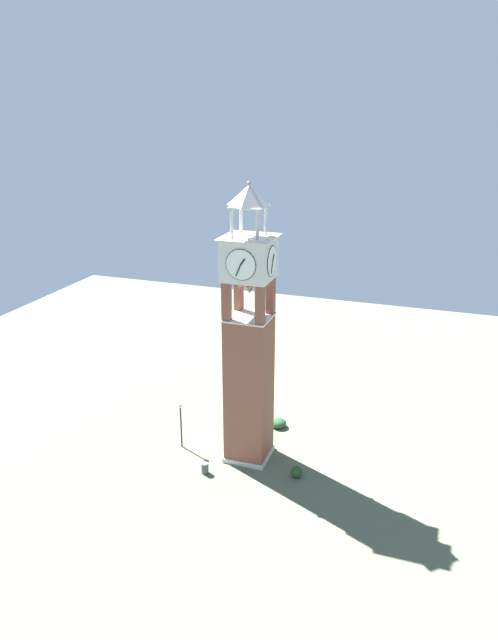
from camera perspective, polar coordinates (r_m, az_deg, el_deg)
The scene contains 8 objects.
ground at distance 44.97m, azimuth 0.00°, elevation -13.10°, with size 80.00×80.00×0.00m, color #5B664C.
clock_tower at distance 40.99m, azimuth 0.00°, elevation -3.14°, with size 3.53×3.53×20.22m.
park_bench at distance 49.20m, azimuth 0.62°, elevation -9.32°, with size 0.68×1.65×0.95m.
lamp_post at distance 44.96m, azimuth -6.71°, elevation -9.38°, with size 0.36×0.36×3.74m.
trash_bin at distance 42.97m, azimuth -4.34°, elevation -14.26°, with size 0.52×0.52×0.80m, color #4C4C51.
shrub_near_entry at distance 42.57m, azimuth 4.71°, elevation -14.61°, with size 0.82×0.82×0.84m, color #234C28.
shrub_left_of_tower at distance 48.43m, azimuth 2.90°, elevation -10.03°, with size 1.27×1.27×0.71m, color #234C28.
shrub_behind_bench at distance 47.36m, azimuth 0.65°, elevation -10.71°, with size 1.07×1.07×0.76m, color #234C28.
Camera 1 is at (-12.43, 35.64, 24.44)m, focal length 32.69 mm.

